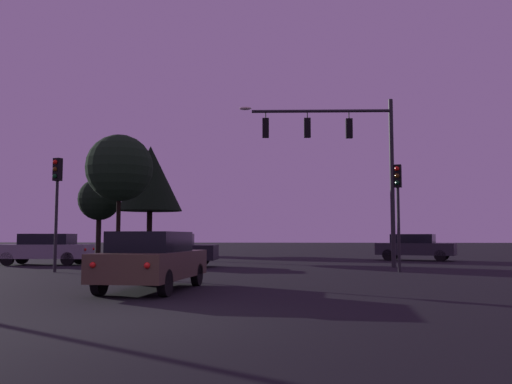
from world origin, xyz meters
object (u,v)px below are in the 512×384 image
at_px(car_crossing_right, 168,249).
at_px(car_far_lane, 415,247).
at_px(tree_center_horizon, 150,179).
at_px(traffic_light_corner_right, 57,191).
at_px(tree_left_far, 99,200).
at_px(car_crossing_left, 45,249).
at_px(traffic_light_corner_left, 398,196).
at_px(car_nearside_lane, 152,260).
at_px(traffic_signal_mast_arm, 344,148).
at_px(tree_behind_sign, 119,168).

bearing_deg(car_crossing_right, car_far_lane, 30.32).
bearing_deg(car_crossing_right, tree_center_horizon, 108.16).
xyz_separation_m(traffic_light_corner_right, car_crossing_right, (3.50, 4.12, -2.37)).
height_order(traffic_light_corner_right, tree_left_far, tree_left_far).
relative_size(traffic_light_corner_right, tree_left_far, 0.72).
bearing_deg(tree_center_horizon, car_crossing_left, -92.39).
bearing_deg(car_crossing_left, traffic_light_corner_left, -14.55).
bearing_deg(car_crossing_right, traffic_light_corner_right, -130.35).
distance_m(traffic_light_corner_left, car_nearside_lane, 11.13).
bearing_deg(car_nearside_lane, tree_center_horizon, 105.63).
bearing_deg(tree_left_far, car_crossing_right, -61.22).
xyz_separation_m(traffic_light_corner_left, car_crossing_left, (-16.33, 4.24, -2.20)).
relative_size(traffic_signal_mast_arm, car_far_lane, 1.62).
relative_size(car_far_lane, tree_behind_sign, 0.59).
distance_m(traffic_light_corner_left, tree_behind_sign, 20.49).
distance_m(traffic_light_corner_right, car_far_lane, 20.11).
height_order(traffic_signal_mast_arm, traffic_light_corner_right, traffic_signal_mast_arm).
xyz_separation_m(car_crossing_left, car_far_lane, (19.18, 6.29, 0.00)).
relative_size(traffic_signal_mast_arm, tree_behind_sign, 0.95).
distance_m(car_nearside_lane, tree_behind_sign, 22.67).
height_order(traffic_light_corner_right, tree_behind_sign, tree_behind_sign).
xyz_separation_m(traffic_signal_mast_arm, tree_behind_sign, (-13.81, 9.85, 0.43)).
bearing_deg(car_far_lane, car_crossing_right, -149.68).
height_order(traffic_signal_mast_arm, tree_left_far, traffic_signal_mast_arm).
relative_size(car_nearside_lane, car_far_lane, 0.95).
relative_size(car_crossing_right, tree_behind_sign, 0.55).
relative_size(traffic_signal_mast_arm, tree_left_far, 1.24).
bearing_deg(traffic_light_corner_right, car_far_lane, 35.46).
bearing_deg(tree_behind_sign, car_crossing_left, -94.68).
bearing_deg(car_nearside_lane, traffic_signal_mast_arm, 61.17).
height_order(traffic_light_corner_right, car_crossing_left, traffic_light_corner_right).
distance_m(traffic_signal_mast_arm, tree_left_far, 26.48).
distance_m(traffic_signal_mast_arm, tree_behind_sign, 16.97).
relative_size(traffic_signal_mast_arm, car_crossing_right, 1.71).
height_order(traffic_signal_mast_arm, car_far_lane, traffic_signal_mast_arm).
bearing_deg(tree_behind_sign, car_nearside_lane, -69.13).
bearing_deg(traffic_light_corner_left, traffic_signal_mast_arm, 120.19).
bearing_deg(car_crossing_left, tree_center_horizon, 87.61).
relative_size(traffic_signal_mast_arm, car_nearside_lane, 1.70).
xyz_separation_m(car_nearside_lane, tree_left_far, (-12.57, 29.70, 3.62)).
xyz_separation_m(car_nearside_lane, car_crossing_left, (-8.58, 11.93, 0.00)).
relative_size(car_crossing_left, tree_center_horizon, 0.53).
height_order(tree_left_far, tree_center_horizon, tree_center_horizon).
xyz_separation_m(car_crossing_right, tree_left_far, (-10.41, 18.94, 3.62)).
distance_m(traffic_signal_mast_arm, car_crossing_left, 15.29).
bearing_deg(car_nearside_lane, car_crossing_right, 101.39).
xyz_separation_m(traffic_light_corner_left, car_crossing_right, (-9.91, 3.07, -2.20)).
xyz_separation_m(tree_behind_sign, tree_center_horizon, (-0.03, 7.60, 0.12)).
height_order(traffic_signal_mast_arm, tree_center_horizon, tree_center_horizon).
bearing_deg(tree_behind_sign, car_far_lane, -7.48).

